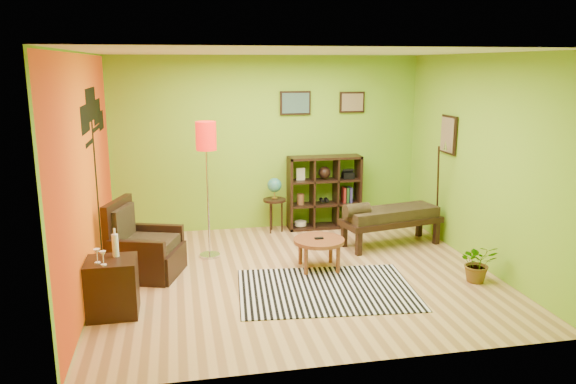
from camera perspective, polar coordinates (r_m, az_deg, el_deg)
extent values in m
plane|color=tan|center=(7.33, 0.90, -8.41)|extent=(5.00, 5.00, 0.00)
cube|color=#79B525|center=(9.13, -2.07, 4.93)|extent=(5.00, 0.04, 2.80)
cube|color=#79B525|center=(4.82, 6.64, -2.37)|extent=(5.00, 0.04, 2.80)
cube|color=#79B525|center=(6.87, -19.89, 1.52)|extent=(0.04, 4.50, 2.80)
cube|color=#79B525|center=(7.86, 19.08, 2.93)|extent=(0.04, 4.50, 2.80)
cube|color=white|center=(6.83, 0.99, 14.04)|extent=(5.00, 4.50, 0.04)
cube|color=#D8550B|center=(6.87, -19.73, 1.53)|extent=(0.01, 4.45, 2.75)
cube|color=black|center=(7.47, -18.79, -0.28)|extent=(0.01, 0.14, 2.10)
cube|color=black|center=(6.82, -19.91, 6.98)|extent=(0.01, 0.65, 0.32)
cube|color=black|center=(7.36, -19.38, 8.41)|extent=(0.01, 0.85, 0.40)
cube|color=black|center=(7.86, -18.83, 7.74)|extent=(0.01, 0.70, 0.32)
cube|color=black|center=(8.22, -18.45, 6.91)|extent=(0.01, 0.50, 0.26)
cube|color=black|center=(9.12, 0.75, 9.03)|extent=(0.50, 0.03, 0.38)
cube|color=#477063|center=(9.09, 0.79, 9.02)|extent=(0.44, 0.01, 0.32)
cube|color=black|center=(9.36, 6.52, 9.05)|extent=(0.42, 0.03, 0.34)
cube|color=#957F59|center=(9.34, 6.57, 9.04)|extent=(0.36, 0.01, 0.28)
cube|color=black|center=(8.59, 16.02, 5.62)|extent=(0.03, 0.44, 0.56)
cube|color=#957F59|center=(8.58, 15.87, 5.62)|extent=(0.01, 0.38, 0.50)
cylinder|color=black|center=(8.68, 14.96, -0.08)|extent=(0.23, 0.34, 1.46)
cone|color=silver|center=(8.42, 15.70, 4.61)|extent=(0.08, 0.09, 0.16)
cube|color=silver|center=(6.88, 3.91, -9.85)|extent=(2.23, 1.69, 0.01)
cylinder|color=brown|center=(7.43, 3.17, -4.96)|extent=(0.67, 0.67, 0.05)
cylinder|color=brown|center=(7.73, 4.37, -5.86)|extent=(0.05, 0.05, 0.37)
cylinder|color=brown|center=(7.65, 1.26, -6.03)|extent=(0.05, 0.05, 0.37)
cylinder|color=brown|center=(7.34, 5.11, -6.90)|extent=(0.05, 0.05, 0.37)
cylinder|color=brown|center=(7.26, 1.84, -7.10)|extent=(0.05, 0.05, 0.37)
cube|color=black|center=(7.42, 3.17, -4.71)|extent=(0.12, 0.05, 0.02)
cube|color=black|center=(7.50, -13.99, -6.87)|extent=(0.99, 0.98, 0.36)
cube|color=black|center=(7.54, -16.78, -4.42)|extent=(0.33, 0.76, 0.98)
cube|color=black|center=(7.14, -15.07, -7.02)|extent=(0.71, 0.31, 0.57)
cube|color=black|center=(7.78, -13.08, -5.24)|extent=(0.71, 0.31, 0.57)
cube|color=#ECC76F|center=(7.41, -13.89, -5.13)|extent=(0.78, 0.77, 0.12)
cube|color=#ECC76F|center=(7.46, -16.37, -3.15)|extent=(0.26, 0.57, 0.45)
cube|color=black|center=(6.42, -17.41, -9.21)|extent=(0.53, 0.48, 0.62)
cylinder|color=white|center=(6.36, -17.14, -5.21)|extent=(0.07, 0.07, 0.25)
cylinder|color=white|center=(6.31, -17.23, -3.87)|extent=(0.02, 0.02, 0.07)
cylinder|color=white|center=(6.25, -18.78, -6.81)|extent=(0.06, 0.06, 0.01)
cylinder|color=white|center=(6.23, -18.81, -6.38)|extent=(0.01, 0.01, 0.09)
cone|color=white|center=(6.21, -18.86, -5.77)|extent=(0.07, 0.07, 0.06)
cylinder|color=white|center=(6.16, -18.22, -7.04)|extent=(0.06, 0.06, 0.01)
cylinder|color=white|center=(6.15, -18.25, -6.60)|extent=(0.01, 0.01, 0.09)
cone|color=white|center=(6.13, -18.30, -5.98)|extent=(0.07, 0.07, 0.06)
cylinder|color=silver|center=(8.07, -7.94, -6.38)|extent=(0.29, 0.29, 0.03)
cylinder|color=silver|center=(7.83, -8.14, -0.37)|extent=(0.03, 0.03, 1.77)
cylinder|color=red|center=(7.68, -8.34, 5.67)|extent=(0.28, 0.28, 0.39)
cylinder|color=black|center=(9.00, -1.38, -0.83)|extent=(0.36, 0.36, 0.04)
cylinder|color=black|center=(9.07, -0.62, -2.52)|extent=(0.03, 0.03, 0.51)
cylinder|color=black|center=(9.18, -1.69, -2.33)|extent=(0.03, 0.03, 0.51)
cylinder|color=black|center=(8.98, -1.80, -2.67)|extent=(0.03, 0.03, 0.51)
cylinder|color=gold|center=(9.00, -1.38, -0.60)|extent=(0.09, 0.09, 0.02)
cylinder|color=gold|center=(8.98, -1.38, -0.26)|extent=(0.01, 0.01, 0.09)
sphere|color=#1871A4|center=(8.95, -1.39, 0.70)|extent=(0.23, 0.23, 0.23)
cube|color=black|center=(9.12, 0.18, -0.19)|extent=(0.04, 0.35, 1.20)
cube|color=black|center=(9.41, 7.11, 0.13)|extent=(0.04, 0.35, 1.20)
cube|color=black|center=(9.40, 3.65, -3.48)|extent=(1.20, 0.35, 0.04)
cube|color=black|center=(9.14, 3.75, 3.52)|extent=(1.20, 0.35, 0.04)
cube|color=black|center=(9.20, 2.50, -0.08)|extent=(0.03, 0.33, 1.12)
cube|color=black|center=(9.30, 4.89, 0.03)|extent=(0.03, 0.33, 1.12)
cube|color=black|center=(9.30, 3.68, -1.23)|extent=(1.12, 0.33, 0.03)
cube|color=black|center=(9.21, 3.72, 1.19)|extent=(1.12, 0.33, 0.03)
cylinder|color=beige|center=(9.28, 1.26, -3.21)|extent=(0.20, 0.20, 0.07)
sphere|color=black|center=(9.18, 3.73, 1.98)|extent=(0.20, 0.20, 0.20)
cube|color=black|center=(9.30, 6.10, 1.70)|extent=(0.18, 0.15, 0.10)
cylinder|color=black|center=(9.27, 3.45, -0.82)|extent=(0.06, 0.12, 0.06)
cylinder|color=black|center=(9.29, 3.93, -0.80)|extent=(0.06, 0.12, 0.06)
ellipsoid|color=#384C26|center=(9.48, 5.99, -2.87)|extent=(0.18, 0.18, 0.09)
cylinder|color=brown|center=(9.18, 1.28, -0.75)|extent=(0.12, 0.12, 0.18)
cube|color=beige|center=(9.09, 1.29, 1.83)|extent=(0.14, 0.03, 0.20)
cube|color=maroon|center=(9.35, 5.65, -0.30)|extent=(0.04, 0.18, 0.26)
cube|color=#1E4C1E|center=(9.37, 5.97, -0.28)|extent=(0.04, 0.18, 0.26)
cube|color=navy|center=(9.38, 6.29, -0.27)|extent=(0.04, 0.18, 0.26)
cube|color=black|center=(8.51, 10.44, -2.89)|extent=(1.60, 0.84, 0.09)
cube|color=#ECC76F|center=(8.48, 10.47, -2.11)|extent=(1.48, 0.75, 0.15)
cylinder|color=#ECC76F|center=(8.15, 6.99, -1.82)|extent=(0.41, 0.27, 0.20)
cube|color=black|center=(9.11, 13.18, -3.35)|extent=(0.09, 0.09, 0.34)
cube|color=black|center=(8.41, 5.72, -4.43)|extent=(0.09, 0.09, 0.34)
cube|color=black|center=(8.78, 14.84, -4.06)|extent=(0.09, 0.09, 0.34)
cube|color=black|center=(8.05, 7.20, -5.26)|extent=(0.09, 0.09, 0.34)
imported|color=#26661E|center=(7.44, 18.70, -7.20)|extent=(0.54, 0.58, 0.39)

